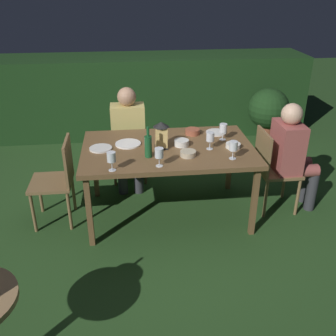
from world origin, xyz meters
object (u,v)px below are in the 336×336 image
green_bottle_on_table (148,146)px  bowl_bread (233,145)px  plate_b (128,144)px  plate_c (101,148)px  bowl_olives (188,153)px  bowl_dip (192,131)px  dining_table (168,152)px  wine_glass_e (223,129)px  lantern_centerpiece (161,133)px  chair_head_near (58,177)px  bowl_salad (182,143)px  wine_glass_a (210,138)px  wine_glass_b (111,158)px  person_in_mustard (128,133)px  chair_head_far (272,166)px  plate_a (216,132)px  person_in_rust (292,152)px  wine_glass_d (159,154)px  potted_plant_by_hedge (268,111)px  chair_side_right_a (129,139)px  wine_glass_c (233,147)px

green_bottle_on_table → bowl_bread: 0.84m
plate_b → plate_c: same height
bowl_olives → bowl_dip: (0.13, 0.54, 0.00)m
dining_table → wine_glass_e: wine_glass_e is taller
green_bottle_on_table → wine_glass_e: bearing=22.9°
lantern_centerpiece → plate_b: size_ratio=1.06×
chair_head_near → bowl_salad: (1.21, 0.02, 0.30)m
wine_glass_a → plate_b: size_ratio=0.67×
wine_glass_b → bowl_salad: (0.66, 0.47, -0.09)m
person_in_mustard → wine_glass_b: person_in_mustard is taller
chair_head_far → plate_a: 0.68m
bowl_salad → bowl_dip: 0.33m
dining_table → person_in_rust: size_ratio=1.44×
bowl_olives → wine_glass_e: bearing=40.6°
person_in_rust → chair_head_near: bearing=-180.0°
dining_table → chair_head_far: bearing=0.0°
lantern_centerpiece → wine_glass_a: (0.46, -0.08, -0.03)m
wine_glass_a → wine_glass_b: (-0.92, -0.35, 0.00)m
chair_head_far → wine_glass_a: bearing=-172.6°
bowl_olives → plate_a: bearing=54.4°
wine_glass_a → bowl_olives: size_ratio=1.15×
lantern_centerpiece → wine_glass_a: bearing=-9.8°
person_in_mustard → wine_glass_d: (0.25, -1.12, 0.23)m
bowl_bread → bowl_olives: bearing=-162.8°
lantern_centerpiece → plate_a: lantern_centerpiece is taller
dining_table → bowl_bread: bowl_bread is taller
wine_glass_d → plate_c: 0.69m
person_in_mustard → potted_plant_by_hedge: (2.01, 0.97, -0.12)m
person_in_mustard → green_bottle_on_table: person_in_mustard is taller
chair_head_far → wine_glass_a: wine_glass_a is taller
lantern_centerpiece → plate_c: 0.60m
chair_side_right_a → bowl_dip: (0.67, -0.60, 0.30)m
plate_b → bowl_dip: 0.71m
wine_glass_b → plate_b: wine_glass_b is taller
chair_side_right_a → wine_glass_a: wine_glass_a is taller
person_in_rust → bowl_olives: bearing=-168.5°
wine_glass_b → plate_c: bearing=104.0°
plate_c → chair_head_far: bearing=-0.8°
wine_glass_b → plate_b: bearing=75.1°
person_in_rust → wine_glass_e: person_in_rust is taller
wine_glass_b → bowl_bread: bearing=17.4°
green_bottle_on_table → bowl_bread: green_bottle_on_table is taller
wine_glass_a → plate_a: 0.44m
chair_head_near → wine_glass_c: 1.71m
wine_glass_b → dining_table: bearing=39.9°
potted_plant_by_hedge → person_in_mustard: bearing=-154.2°
bowl_bread → potted_plant_by_hedge: size_ratio=0.17×
wine_glass_b → plate_c: wine_glass_b is taller
chair_head_near → plate_a: bearing=10.9°
person_in_rust → chair_side_right_a: person_in_rust is taller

